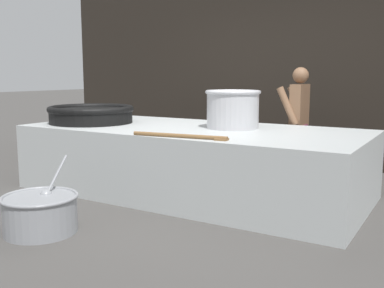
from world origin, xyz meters
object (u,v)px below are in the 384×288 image
object	(u,v)px
cook	(298,120)
prep_bowl_vegetables	(40,212)
stock_pot	(233,108)
giant_wok_near	(91,114)

from	to	relation	value
cook	prep_bowl_vegetables	bearing A→B (deg)	65.13
stock_pot	prep_bowl_vegetables	xyz separation A→B (m)	(-0.87, -2.08, -0.82)
giant_wok_near	prep_bowl_vegetables	bearing A→B (deg)	-60.47
giant_wok_near	prep_bowl_vegetables	distance (m)	2.05
giant_wok_near	stock_pot	xyz separation A→B (m)	(1.82, 0.41, 0.11)
cook	prep_bowl_vegetables	size ratio (longest dim) A/B	1.76
giant_wok_near	stock_pot	distance (m)	1.87
stock_pot	cook	size ratio (longest dim) A/B	0.43
giant_wok_near	cook	size ratio (longest dim) A/B	0.74
stock_pot	cook	world-z (taller)	cook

